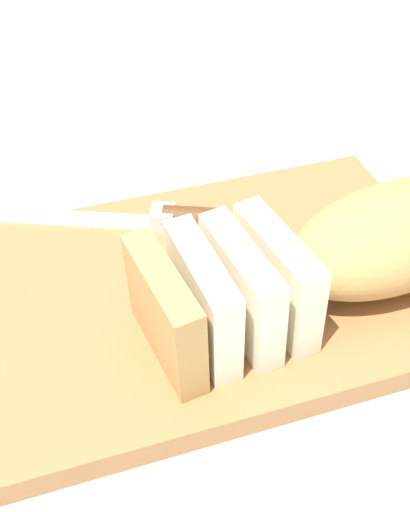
% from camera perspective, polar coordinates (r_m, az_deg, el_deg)
% --- Properties ---
extents(ground_plane, '(3.00, 3.00, 0.00)m').
position_cam_1_polar(ground_plane, '(0.52, 0.00, -4.22)').
color(ground_plane, beige).
extents(cutting_board, '(0.41, 0.26, 0.02)m').
position_cam_1_polar(cutting_board, '(0.51, 0.00, -3.37)').
color(cutting_board, '#9E6B3D').
rests_on(cutting_board, ground_plane).
extents(bread_loaf, '(0.31, 0.12, 0.08)m').
position_cam_1_polar(bread_loaf, '(0.48, 12.74, 0.28)').
color(bread_loaf, tan).
rests_on(bread_loaf, cutting_board).
extents(bread_knife, '(0.23, 0.12, 0.02)m').
position_cam_1_polar(bread_knife, '(0.56, -4.47, 3.46)').
color(bread_knife, silver).
rests_on(bread_knife, cutting_board).
extents(crumb_near_knife, '(0.00, 0.00, 0.00)m').
position_cam_1_polar(crumb_near_knife, '(0.48, -0.98, -5.01)').
color(crumb_near_knife, tan).
rests_on(crumb_near_knife, cutting_board).
extents(crumb_near_loaf, '(0.00, 0.00, 0.00)m').
position_cam_1_polar(crumb_near_loaf, '(0.47, 1.07, -7.37)').
color(crumb_near_loaf, tan).
rests_on(crumb_near_loaf, cutting_board).
extents(crumb_stray_left, '(0.00, 0.00, 0.00)m').
position_cam_1_polar(crumb_stray_left, '(0.50, -3.74, -3.04)').
color(crumb_stray_left, tan).
rests_on(crumb_stray_left, cutting_board).
extents(crumb_stray_right, '(0.01, 0.01, 0.01)m').
position_cam_1_polar(crumb_stray_right, '(0.46, 3.44, -8.27)').
color(crumb_stray_right, tan).
rests_on(crumb_stray_right, cutting_board).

